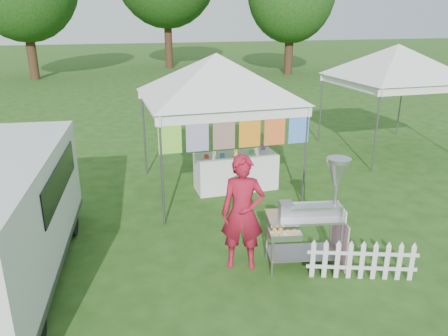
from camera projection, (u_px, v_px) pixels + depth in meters
name	position (u px, v px, depth m)	size (l,w,h in m)	color
ground	(277.00, 271.00, 6.72)	(120.00, 120.00, 0.00)	#224413
canopy_main	(216.00, 54.00, 8.91)	(4.24, 4.24, 3.45)	#59595E
canopy_right	(399.00, 44.00, 11.72)	(4.24, 4.24, 3.45)	#59595E
donut_cart	(317.00, 205.00, 6.54)	(1.38, 0.85, 1.75)	gray
vendor	(243.00, 213.00, 6.59)	(0.66, 0.43, 1.80)	maroon
picket_fence	(362.00, 262.00, 6.44)	(1.53, 0.57, 0.56)	silver
display_table	(236.00, 171.00, 9.81)	(1.80, 0.70, 0.81)	white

